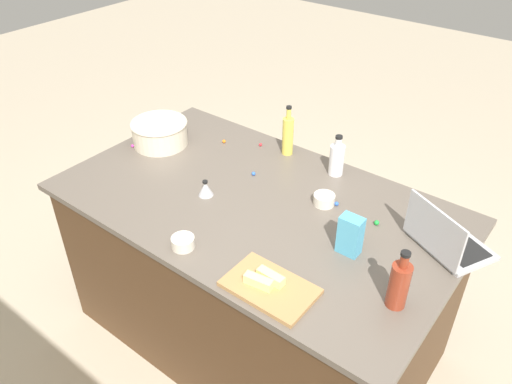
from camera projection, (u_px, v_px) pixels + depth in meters
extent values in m
plane|color=#B7A88E|center=(256.00, 332.00, 2.82)|extent=(12.00, 12.00, 0.00)
cube|color=#4C331E|center=(256.00, 275.00, 2.57)|extent=(1.76, 1.01, 0.87)
cube|color=#60564C|center=(256.00, 204.00, 2.31)|extent=(1.82, 1.07, 0.03)
cube|color=#B7B7BC|center=(450.00, 244.00, 2.05)|extent=(0.38, 0.33, 0.02)
cube|color=black|center=(453.00, 241.00, 2.05)|extent=(0.31, 0.26, 0.00)
cube|color=#B7B7BC|center=(434.00, 231.00, 1.95)|extent=(0.27, 0.14, 0.20)
cube|color=silver|center=(435.00, 230.00, 1.95)|extent=(0.24, 0.12, 0.18)
cylinder|color=beige|center=(160.00, 134.00, 2.70)|extent=(0.29, 0.29, 0.12)
cylinder|color=black|center=(160.00, 133.00, 2.70)|extent=(0.24, 0.24, 0.11)
torus|color=beige|center=(159.00, 123.00, 2.67)|extent=(0.30, 0.30, 0.02)
cylinder|color=#DBC64C|center=(288.00, 136.00, 2.60)|extent=(0.06, 0.06, 0.20)
cylinder|color=#DBC64C|center=(289.00, 114.00, 2.52)|extent=(0.02, 0.02, 0.06)
cylinder|color=black|center=(289.00, 107.00, 2.50)|extent=(0.03, 0.03, 0.01)
cylinder|color=maroon|center=(399.00, 286.00, 1.75)|extent=(0.07, 0.07, 0.18)
cylinder|color=maroon|center=(404.00, 261.00, 1.68)|extent=(0.03, 0.03, 0.05)
cylinder|color=black|center=(406.00, 254.00, 1.66)|extent=(0.03, 0.03, 0.01)
cylinder|color=white|center=(337.00, 160.00, 2.45)|extent=(0.07, 0.07, 0.15)
cylinder|color=white|center=(339.00, 142.00, 2.39)|extent=(0.03, 0.03, 0.04)
cylinder|color=black|center=(339.00, 137.00, 2.38)|extent=(0.03, 0.03, 0.01)
cube|color=#AD7F4C|center=(270.00, 287.00, 1.85)|extent=(0.33, 0.21, 0.02)
cube|color=#F4E58C|center=(271.00, 277.00, 1.86)|extent=(0.11, 0.04, 0.04)
cube|color=#F4E58C|center=(258.00, 281.00, 1.84)|extent=(0.11, 0.05, 0.04)
cylinder|color=beige|center=(183.00, 242.00, 2.03)|extent=(0.09, 0.09, 0.05)
cylinder|color=beige|center=(324.00, 199.00, 2.27)|extent=(0.10, 0.10, 0.05)
cone|color=#B2B2B7|center=(206.00, 189.00, 2.33)|extent=(0.07, 0.07, 0.07)
cylinder|color=black|center=(205.00, 182.00, 2.30)|extent=(0.02, 0.02, 0.01)
cube|color=#4CA5CC|center=(350.00, 235.00, 1.98)|extent=(0.09, 0.06, 0.17)
sphere|color=red|center=(260.00, 145.00, 2.71)|extent=(0.02, 0.02, 0.02)
sphere|color=blue|center=(337.00, 204.00, 2.27)|extent=(0.02, 0.02, 0.02)
sphere|color=blue|center=(254.00, 174.00, 2.48)|extent=(0.02, 0.02, 0.02)
sphere|color=green|center=(377.00, 223.00, 2.16)|extent=(0.02, 0.02, 0.02)
sphere|color=green|center=(149.00, 136.00, 2.79)|extent=(0.02, 0.02, 0.02)
sphere|color=orange|center=(224.00, 141.00, 2.74)|extent=(0.02, 0.02, 0.02)
sphere|color=#CC3399|center=(133.00, 146.00, 2.70)|extent=(0.02, 0.02, 0.02)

